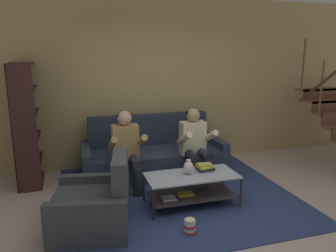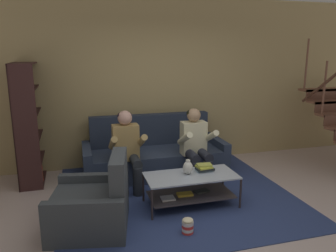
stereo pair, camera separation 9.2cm
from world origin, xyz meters
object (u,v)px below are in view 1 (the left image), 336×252
(book_stack, at_px, (205,167))
(person_seated_left, at_px, (127,148))
(bookshelf, at_px, (24,133))
(person_seated_right, at_px, (195,143))
(couch, at_px, (153,155))
(vase, at_px, (188,167))
(armchair, at_px, (95,206))
(popcorn_tub, at_px, (190,226))
(coffee_table, at_px, (191,185))

(book_stack, bearing_deg, person_seated_left, 144.93)
(book_stack, relative_size, bookshelf, 0.13)
(person_seated_right, bearing_deg, person_seated_left, 179.92)
(couch, bearing_deg, person_seated_left, -134.56)
(couch, relative_size, bookshelf, 1.26)
(person_seated_left, distance_m, vase, 0.99)
(couch, relative_size, person_seated_left, 1.99)
(armchair, relative_size, popcorn_tub, 5.53)
(coffee_table, xyz_separation_m, book_stack, (0.23, 0.10, 0.19))
(person_seated_left, xyz_separation_m, armchair, (-0.54, -0.98, -0.35))
(couch, distance_m, armchair, 1.86)
(person_seated_left, distance_m, armchair, 1.18)
(vase, height_order, bookshelf, bookshelf)
(person_seated_left, bearing_deg, armchair, -118.76)
(coffee_table, distance_m, vase, 0.24)
(person_seated_right, distance_m, book_stack, 0.69)
(popcorn_tub, bearing_deg, person_seated_right, 66.64)
(person_seated_left, height_order, vase, person_seated_left)
(person_seated_left, relative_size, book_stack, 4.93)
(person_seated_right, relative_size, vase, 5.87)
(person_seated_left, xyz_separation_m, person_seated_right, (1.06, -0.00, -0.01))
(person_seated_left, bearing_deg, vase, -45.78)
(coffee_table, bearing_deg, bookshelf, 146.15)
(person_seated_right, relative_size, bookshelf, 0.62)
(couch, relative_size, vase, 11.87)
(person_seated_left, xyz_separation_m, popcorn_tub, (0.45, -1.40, -0.54))
(person_seated_right, relative_size, armchair, 1.11)
(person_seated_left, distance_m, popcorn_tub, 1.57)
(book_stack, bearing_deg, person_seated_right, 79.66)
(person_seated_left, xyz_separation_m, bookshelf, (-1.42, 0.68, 0.16))
(person_seated_right, bearing_deg, book_stack, -100.34)
(coffee_table, distance_m, armchair, 1.27)
(couch, distance_m, vase, 1.27)
(couch, bearing_deg, book_stack, -71.11)
(coffee_table, relative_size, vase, 6.15)
(bookshelf, relative_size, popcorn_tub, 9.88)
(person_seated_right, height_order, coffee_table, person_seated_right)
(book_stack, xyz_separation_m, popcorn_tub, (-0.48, -0.74, -0.37))
(person_seated_right, height_order, book_stack, person_seated_right)
(bookshelf, bearing_deg, popcorn_tub, -47.92)
(book_stack, bearing_deg, armchair, -167.58)
(book_stack, distance_m, popcorn_tub, 0.96)
(armchair, bearing_deg, person_seated_right, 31.58)
(couch, relative_size, popcorn_tub, 12.45)
(couch, height_order, bookshelf, bookshelf)
(person_seated_left, relative_size, popcorn_tub, 6.24)
(person_seated_right, height_order, popcorn_tub, person_seated_right)
(vase, distance_m, popcorn_tub, 0.85)
(person_seated_right, xyz_separation_m, book_stack, (-0.12, -0.66, -0.15))
(book_stack, bearing_deg, popcorn_tub, -123.13)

